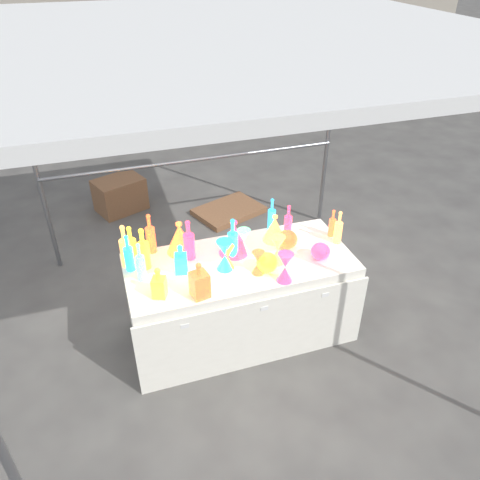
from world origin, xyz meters
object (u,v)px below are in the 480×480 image
object	(u,v)px
cardboard_box_closed	(120,195)
decanter_0	(159,282)
display_table	(240,298)
globe_0	(267,263)
lampshade_0	(180,237)
bottle_0	(143,248)
hourglass_0	(258,263)

from	to	relation	value
cardboard_box_closed	decanter_0	bearing A→B (deg)	-110.34
display_table	cardboard_box_closed	xyz separation A→B (m)	(-0.75, 2.52, -0.17)
display_table	decanter_0	xyz separation A→B (m)	(-0.67, -0.22, 0.50)
display_table	globe_0	xyz separation A→B (m)	(0.16, -0.17, 0.44)
cardboard_box_closed	lampshade_0	xyz separation A→B (m)	(0.34, -2.23, 0.68)
bottle_0	decanter_0	world-z (taller)	bottle_0
bottle_0	hourglass_0	world-z (taller)	bottle_0
cardboard_box_closed	lampshade_0	world-z (taller)	lampshade_0
cardboard_box_closed	hourglass_0	xyz separation A→B (m)	(0.84, -2.70, 0.64)
display_table	bottle_0	bearing A→B (deg)	167.51
hourglass_0	bottle_0	bearing A→B (deg)	157.21
lampshade_0	bottle_0	bearing A→B (deg)	-134.06
bottle_0	hourglass_0	distance (m)	0.88
decanter_0	hourglass_0	world-z (taller)	decanter_0
cardboard_box_closed	hourglass_0	bearing A→B (deg)	-94.77
hourglass_0	lampshade_0	world-z (taller)	lampshade_0
display_table	lampshade_0	xyz separation A→B (m)	(-0.42, 0.29, 0.51)
globe_0	lampshade_0	xyz separation A→B (m)	(-0.58, 0.46, 0.07)
decanter_0	hourglass_0	distance (m)	0.76
display_table	decanter_0	distance (m)	0.87
bottle_0	decanter_0	xyz separation A→B (m)	(0.05, -0.38, -0.05)
decanter_0	hourglass_0	size ratio (longest dim) A/B	1.27
decanter_0	hourglass_0	bearing A→B (deg)	25.90
display_table	globe_0	world-z (taller)	globe_0
globe_0	hourglass_0	bearing A→B (deg)	-174.51
cardboard_box_closed	hourglass_0	size ratio (longest dim) A/B	2.94
decanter_0	lampshade_0	xyz separation A→B (m)	(0.26, 0.51, 0.01)
globe_0	cardboard_box_closed	bearing A→B (deg)	108.73
display_table	globe_0	distance (m)	0.50
hourglass_0	lampshade_0	size ratio (longest dim) A/B	0.71
decanter_0	lampshade_0	distance (m)	0.57
display_table	lampshade_0	bearing A→B (deg)	145.16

